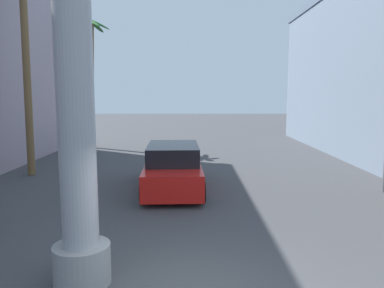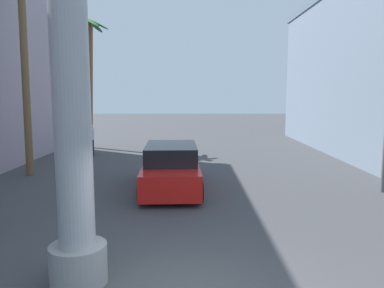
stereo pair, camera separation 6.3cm
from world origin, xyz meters
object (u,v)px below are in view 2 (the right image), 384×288
pedestrian_far_left (92,137)px  street_lamp (379,65)px  car_lead (172,168)px  palm_tree_mid_left (21,36)px  palm_tree_far_left (89,62)px

pedestrian_far_left → street_lamp: bearing=-32.6°
car_lead → pedestrian_far_left: 8.22m
palm_tree_mid_left → car_lead: bearing=-21.7°
street_lamp → palm_tree_mid_left: palm_tree_mid_left is taller
street_lamp → pedestrian_far_left: street_lamp is taller
palm_tree_mid_left → pedestrian_far_left: bearing=71.7°
palm_tree_far_left → pedestrian_far_left: (0.92, -3.46, -4.22)m
car_lead → pedestrian_far_left: size_ratio=2.83×
car_lead → palm_tree_mid_left: size_ratio=0.57×
car_lead → palm_tree_far_left: bearing=118.3°
street_lamp → pedestrian_far_left: 13.90m
street_lamp → car_lead: street_lamp is taller
palm_tree_far_left → pedestrian_far_left: palm_tree_far_left is taller
palm_tree_far_left → pedestrian_far_left: 5.53m
street_lamp → palm_tree_far_left: (-12.31, 10.74, 1.00)m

